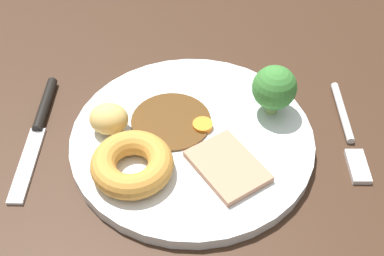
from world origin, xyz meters
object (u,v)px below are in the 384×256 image
at_px(knife, 39,125).
at_px(dinner_plate, 192,138).
at_px(carrot_coin_front, 203,125).
at_px(fork, 348,133).
at_px(roast_potato_left, 109,119).
at_px(meat_slice_main, 228,166).
at_px(yorkshire_pudding, 132,164).
at_px(broccoli_floret, 274,88).

bearing_deg(knife, dinner_plate, 83.56).
xyz_separation_m(carrot_coin_front, fork, (-0.17, 0.01, -0.01)).
height_order(carrot_coin_front, fork, carrot_coin_front).
height_order(roast_potato_left, fork, roast_potato_left).
distance_m(dinner_plate, meat_slice_main, 0.06).
bearing_deg(fork, yorkshire_pudding, -74.67).
bearing_deg(broccoli_floret, roast_potato_left, 6.64).
xyz_separation_m(yorkshire_pudding, broccoli_floret, (-0.16, -0.08, 0.02)).
relative_size(meat_slice_main, carrot_coin_front, 3.55).
height_order(dinner_plate, meat_slice_main, meat_slice_main).
bearing_deg(meat_slice_main, roast_potato_left, -26.60).
xyz_separation_m(roast_potato_left, carrot_coin_front, (-0.10, 0.00, -0.01)).
bearing_deg(roast_potato_left, meat_slice_main, 153.40).
height_order(meat_slice_main, carrot_coin_front, meat_slice_main).
bearing_deg(fork, broccoli_floret, -106.83).
bearing_deg(meat_slice_main, broccoli_floret, -125.05).
xyz_separation_m(dinner_plate, carrot_coin_front, (-0.01, -0.01, 0.01)).
bearing_deg(dinner_plate, broccoli_floret, -160.46).
bearing_deg(roast_potato_left, broccoli_floret, -173.36).
bearing_deg(yorkshire_pudding, fork, -167.60).
xyz_separation_m(fork, knife, (0.35, -0.03, 0.00)).
xyz_separation_m(broccoli_floret, knife, (0.27, 0.00, -0.04)).
relative_size(broccoli_floret, knife, 0.33).
distance_m(meat_slice_main, broccoli_floret, 0.11).
bearing_deg(carrot_coin_front, yorkshire_pudding, 38.54).
distance_m(yorkshire_pudding, knife, 0.14).
relative_size(carrot_coin_front, broccoli_floret, 0.37).
xyz_separation_m(meat_slice_main, broccoli_floret, (-0.06, -0.08, 0.03)).
xyz_separation_m(carrot_coin_front, broccoli_floret, (-0.08, -0.02, 0.03)).
bearing_deg(knife, meat_slice_main, 72.38).
bearing_deg(broccoli_floret, fork, 160.24).
bearing_deg(carrot_coin_front, knife, -6.87).
bearing_deg(meat_slice_main, knife, -21.63).
bearing_deg(yorkshire_pudding, carrot_coin_front, -141.46).
relative_size(broccoli_floret, fork, 0.40).
height_order(yorkshire_pudding, fork, yorkshire_pudding).
relative_size(roast_potato_left, carrot_coin_front, 1.90).
relative_size(meat_slice_main, fork, 0.52).
bearing_deg(fork, knife, -91.90).
bearing_deg(carrot_coin_front, fork, 177.50).
xyz_separation_m(dinner_plate, broccoli_floret, (-0.09, -0.03, 0.04)).
bearing_deg(knife, broccoli_floret, 94.17).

